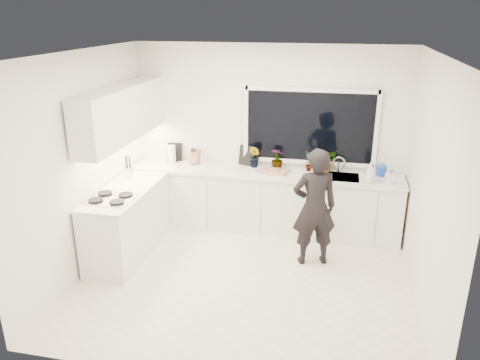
# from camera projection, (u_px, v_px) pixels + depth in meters

# --- Properties ---
(floor) EXTENTS (4.00, 3.50, 0.02)m
(floor) POSITION_uv_depth(u_px,v_px,m) (244.00, 280.00, 5.77)
(floor) COLOR beige
(floor) RESTS_ON ground
(wall_back) EXTENTS (4.00, 0.02, 2.70)m
(wall_back) POSITION_uv_depth(u_px,v_px,m) (268.00, 137.00, 6.93)
(wall_back) COLOR white
(wall_back) RESTS_ON ground
(wall_left) EXTENTS (0.02, 3.50, 2.70)m
(wall_left) POSITION_uv_depth(u_px,v_px,m) (83.00, 165.00, 5.71)
(wall_left) COLOR white
(wall_left) RESTS_ON ground
(wall_right) EXTENTS (0.02, 3.50, 2.70)m
(wall_right) POSITION_uv_depth(u_px,v_px,m) (432.00, 189.00, 4.91)
(wall_right) COLOR white
(wall_right) RESTS_ON ground
(ceiling) EXTENTS (4.00, 3.50, 0.02)m
(ceiling) POSITION_uv_depth(u_px,v_px,m) (245.00, 53.00, 4.85)
(ceiling) COLOR white
(ceiling) RESTS_ON wall_back
(window) EXTENTS (1.80, 0.02, 1.00)m
(window) POSITION_uv_depth(u_px,v_px,m) (310.00, 127.00, 6.71)
(window) COLOR black
(window) RESTS_ON wall_back
(base_cabinets_back) EXTENTS (3.92, 0.58, 0.88)m
(base_cabinets_back) POSITION_uv_depth(u_px,v_px,m) (264.00, 202.00, 6.95)
(base_cabinets_back) COLOR white
(base_cabinets_back) RESTS_ON floor
(base_cabinets_left) EXTENTS (0.58, 1.60, 0.88)m
(base_cabinets_left) POSITION_uv_depth(u_px,v_px,m) (128.00, 223.00, 6.27)
(base_cabinets_left) COLOR white
(base_cabinets_left) RESTS_ON floor
(countertop_back) EXTENTS (3.94, 0.62, 0.04)m
(countertop_back) POSITION_uv_depth(u_px,v_px,m) (264.00, 173.00, 6.79)
(countertop_back) COLOR silver
(countertop_back) RESTS_ON base_cabinets_back
(countertop_left) EXTENTS (0.62, 1.60, 0.04)m
(countertop_left) POSITION_uv_depth(u_px,v_px,m) (125.00, 191.00, 6.11)
(countertop_left) COLOR silver
(countertop_left) RESTS_ON base_cabinets_left
(upper_cabinets) EXTENTS (0.34, 2.10, 0.70)m
(upper_cabinets) POSITION_uv_depth(u_px,v_px,m) (122.00, 113.00, 6.14)
(upper_cabinets) COLOR white
(upper_cabinets) RESTS_ON wall_left
(sink) EXTENTS (0.58, 0.42, 0.14)m
(sink) POSITION_uv_depth(u_px,v_px,m) (338.00, 180.00, 6.60)
(sink) COLOR silver
(sink) RESTS_ON countertop_back
(faucet) EXTENTS (0.03, 0.03, 0.22)m
(faucet) POSITION_uv_depth(u_px,v_px,m) (339.00, 165.00, 6.73)
(faucet) COLOR silver
(faucet) RESTS_ON countertop_back
(stovetop) EXTENTS (0.56, 0.48, 0.03)m
(stovetop) POSITION_uv_depth(u_px,v_px,m) (111.00, 198.00, 5.79)
(stovetop) COLOR black
(stovetop) RESTS_ON countertop_left
(person) EXTENTS (0.65, 0.52, 1.56)m
(person) POSITION_uv_depth(u_px,v_px,m) (314.00, 207.00, 5.91)
(person) COLOR black
(person) RESTS_ON floor
(pizza_tray) EXTENTS (0.49, 0.41, 0.03)m
(pizza_tray) POSITION_uv_depth(u_px,v_px,m) (273.00, 172.00, 6.73)
(pizza_tray) COLOR silver
(pizza_tray) RESTS_ON countertop_back
(pizza) EXTENTS (0.45, 0.36, 0.01)m
(pizza) POSITION_uv_depth(u_px,v_px,m) (273.00, 171.00, 6.73)
(pizza) COLOR red
(pizza) RESTS_ON pizza_tray
(watering_can) EXTENTS (0.15, 0.15, 0.13)m
(watering_can) POSITION_uv_depth(u_px,v_px,m) (381.00, 171.00, 6.59)
(watering_can) COLOR #133BBA
(watering_can) RESTS_ON countertop_back
(paper_towel_roll) EXTENTS (0.12, 0.12, 0.26)m
(paper_towel_roll) POSITION_uv_depth(u_px,v_px,m) (172.00, 155.00, 7.12)
(paper_towel_roll) COLOR white
(paper_towel_roll) RESTS_ON countertop_back
(knife_block) EXTENTS (0.15, 0.13, 0.22)m
(knife_block) POSITION_uv_depth(u_px,v_px,m) (195.00, 157.00, 7.10)
(knife_block) COLOR #9A7D48
(knife_block) RESTS_ON countertop_back
(utensil_crock) EXTENTS (0.13, 0.13, 0.16)m
(utensil_crock) POSITION_uv_depth(u_px,v_px,m) (129.00, 172.00, 6.52)
(utensil_crock) COLOR silver
(utensil_crock) RESTS_ON countertop_left
(picture_frame_large) EXTENTS (0.22, 0.04, 0.28)m
(picture_frame_large) POSITION_uv_depth(u_px,v_px,m) (175.00, 152.00, 7.25)
(picture_frame_large) COLOR black
(picture_frame_large) RESTS_ON countertop_back
(picture_frame_small) EXTENTS (0.24, 0.10, 0.30)m
(picture_frame_small) POSITION_uv_depth(u_px,v_px,m) (247.00, 156.00, 7.02)
(picture_frame_small) COLOR black
(picture_frame_small) RESTS_ON countertop_back
(herb_plants) EXTENTS (1.35, 0.38, 0.33)m
(herb_plants) POSITION_uv_depth(u_px,v_px,m) (301.00, 160.00, 6.78)
(herb_plants) COLOR #26662D
(herb_plants) RESTS_ON countertop_back
(soap_bottles) EXTENTS (0.37, 0.14, 0.29)m
(soap_bottles) POSITION_uv_depth(u_px,v_px,m) (377.00, 174.00, 6.30)
(soap_bottles) COLOR #D8BF66
(soap_bottles) RESTS_ON countertop_back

